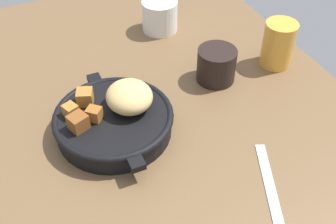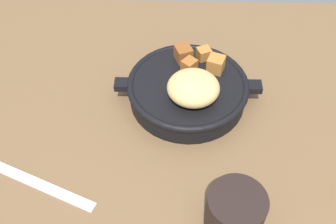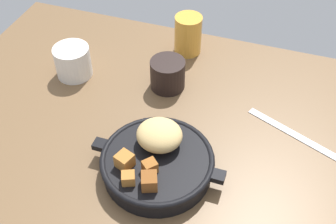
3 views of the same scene
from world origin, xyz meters
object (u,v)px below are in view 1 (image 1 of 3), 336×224
at_px(coffee_mug_dark, 216,65).
at_px(ceramic_mug_white, 160,16).
at_px(butter_knife, 273,199).
at_px(cast_iron_skillet, 115,118).
at_px(juice_glass_amber, 278,44).

bearing_deg(coffee_mug_dark, ceramic_mug_white, -172.39).
bearing_deg(ceramic_mug_white, coffee_mug_dark, 7.61).
bearing_deg(ceramic_mug_white, butter_knife, -3.64).
height_order(cast_iron_skillet, coffee_mug_dark, cast_iron_skillet).
height_order(ceramic_mug_white, coffee_mug_dark, ceramic_mug_white).
relative_size(cast_iron_skillet, coffee_mug_dark, 3.24).
bearing_deg(cast_iron_skillet, butter_knife, 35.41).
relative_size(cast_iron_skillet, butter_knife, 1.12).
xyz_separation_m(ceramic_mug_white, coffee_mug_dark, (0.22, 0.03, -0.00)).
xyz_separation_m(cast_iron_skillet, butter_knife, (0.24, 0.17, -0.03)).
relative_size(butter_knife, juice_glass_amber, 2.32).
height_order(ceramic_mug_white, juice_glass_amber, juice_glass_amber).
bearing_deg(coffee_mug_dark, cast_iron_skillet, -75.86).
relative_size(cast_iron_skillet, juice_glass_amber, 2.61).
xyz_separation_m(coffee_mug_dark, juice_glass_amber, (0.00, 0.14, 0.01)).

